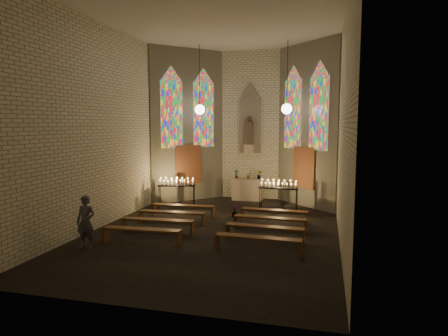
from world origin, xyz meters
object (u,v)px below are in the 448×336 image
at_px(votive_stand_right, 278,186).
at_px(visitor, 86,222).
at_px(altar, 247,189).
at_px(votive_stand_left, 177,183).
at_px(aisle_flower_pot, 235,211).

xyz_separation_m(votive_stand_right, visitor, (-4.78, -6.50, -0.25)).
height_order(altar, votive_stand_left, votive_stand_left).
xyz_separation_m(votive_stand_left, visitor, (-0.42, -6.14, -0.24)).
xyz_separation_m(aisle_flower_pot, visitor, (-3.31, -4.82, 0.54)).
distance_m(altar, votive_stand_right, 2.54).
relative_size(aisle_flower_pot, votive_stand_right, 0.28).
height_order(votive_stand_right, visitor, visitor).
bearing_deg(votive_stand_right, visitor, -123.10).
distance_m(aisle_flower_pot, votive_stand_right, 2.37).
distance_m(altar, votive_stand_left, 3.52).
height_order(aisle_flower_pot, votive_stand_left, votive_stand_left).
height_order(aisle_flower_pot, votive_stand_right, votive_stand_right).
bearing_deg(aisle_flower_pot, visitor, -124.44).
bearing_deg(visitor, votive_stand_left, 82.98).
xyz_separation_m(altar, aisle_flower_pot, (0.19, -3.53, -0.27)).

